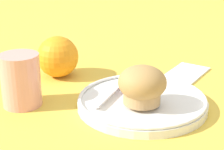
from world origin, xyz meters
TOP-DOWN VIEW (x-y plane):
  - ground_plane at (0.00, 0.00)m, footprint 3.00×3.00m
  - plate at (0.02, -0.02)m, footprint 0.23×0.23m
  - muffin at (-0.01, -0.03)m, footprint 0.08×0.08m
  - cream_ramekin at (0.05, 0.02)m, footprint 0.05×0.05m
  - berry_pair at (0.03, 0.02)m, footprint 0.03×0.01m
  - butter_knife at (0.02, 0.04)m, footprint 0.17×0.04m
  - orange_fruit at (0.05, 0.20)m, footprint 0.09×0.09m
  - juice_glass at (-0.09, 0.16)m, footprint 0.07×0.07m
  - folded_napkin at (0.21, -0.02)m, footprint 0.12×0.07m

SIDE VIEW (x-z plane):
  - ground_plane at x=0.00m, z-range 0.00..0.00m
  - folded_napkin at x=0.21m, z-range 0.00..0.01m
  - plate at x=0.02m, z-range 0.00..0.02m
  - butter_knife at x=0.02m, z-range 0.02..0.02m
  - berry_pair at x=0.03m, z-range 0.02..0.03m
  - cream_ramekin at x=0.05m, z-range 0.02..0.04m
  - orange_fruit at x=0.05m, z-range 0.00..0.09m
  - juice_glass at x=-0.09m, z-range 0.00..0.09m
  - muffin at x=-0.01m, z-range 0.02..0.08m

